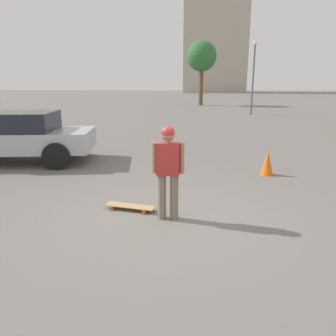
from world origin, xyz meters
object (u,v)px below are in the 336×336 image
object	(u,v)px
person	(168,166)
traffic_cone	(267,163)
skateboard	(130,206)
car_parked_near	(20,136)

from	to	relation	value
person	traffic_cone	bearing A→B (deg)	52.22
skateboard	traffic_cone	world-z (taller)	traffic_cone
person	car_parked_near	xyz separation A→B (m)	(3.90, 4.47, -0.15)
car_parked_near	traffic_cone	distance (m)	6.89
car_parked_near	skateboard	bearing A→B (deg)	130.02
person	car_parked_near	distance (m)	5.94
traffic_cone	car_parked_near	bearing A→B (deg)	81.45
skateboard	traffic_cone	size ratio (longest dim) A/B	1.55
person	skateboard	distance (m)	1.16
person	traffic_cone	xyz separation A→B (m)	(2.88, -2.32, -0.61)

